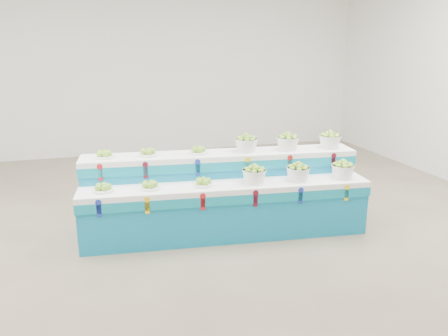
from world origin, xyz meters
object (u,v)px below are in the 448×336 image
(display_stand, at_px, (224,194))
(basket_upper_right, at_px, (330,140))
(basket_lower_left, at_px, (254,174))
(plate_upper_mid, at_px, (148,152))

(display_stand, relative_size, basket_upper_right, 12.24)
(display_stand, xyz_separation_m, basket_lower_left, (0.32, -0.26, 0.32))
(basket_upper_right, bearing_deg, plate_upper_mid, 174.15)
(display_stand, distance_m, basket_upper_right, 1.67)
(basket_lower_left, relative_size, plate_upper_mid, 1.18)
(display_stand, relative_size, basket_lower_left, 12.24)
(display_stand, xyz_separation_m, basket_upper_right, (1.55, 0.07, 0.62))
(basket_lower_left, height_order, basket_upper_right, basket_upper_right)
(basket_lower_left, bearing_deg, basket_upper_right, 15.00)
(plate_upper_mid, distance_m, basket_upper_right, 2.49)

